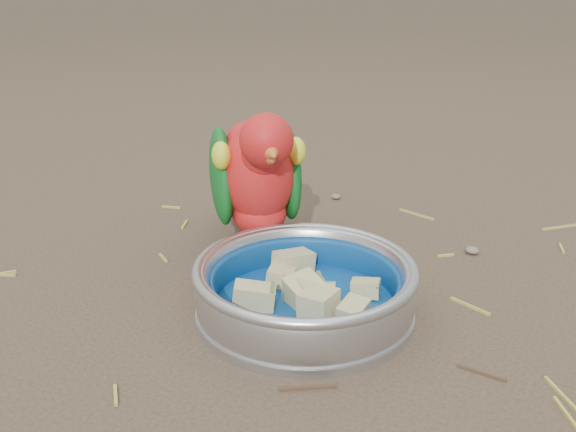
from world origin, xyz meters
The scene contains 6 objects.
ground centered at (0.00, 0.00, 0.00)m, with size 60.00×60.00×0.00m, color #4A392C.
food_bowl centered at (0.01, -0.02, 0.01)m, with size 0.23×0.23×0.02m, color #B2B2BA.
bowl_wall centered at (0.01, -0.02, 0.04)m, with size 0.23×0.23×0.04m, color #B2B2BA, non-canonical shape.
fruit_wedges centered at (0.01, -0.02, 0.03)m, with size 0.14×0.14×0.03m, color tan, non-canonical shape.
lory_parrot centered at (-0.11, 0.08, 0.10)m, with size 0.11×0.24×0.19m, color red, non-canonical shape.
ground_debris centered at (-0.05, 0.07, 0.00)m, with size 0.90×0.80×0.01m, color #A89E42, non-canonical shape.
Camera 1 is at (0.29, -0.56, 0.35)m, focal length 40.00 mm.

